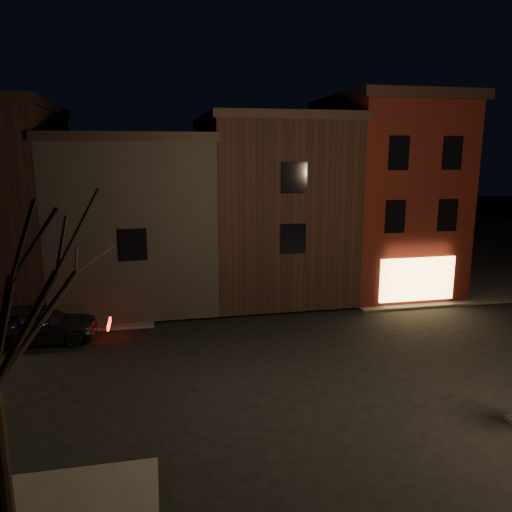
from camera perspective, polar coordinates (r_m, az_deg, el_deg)
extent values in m
plane|color=black|center=(18.91, 4.27, -12.20)|extent=(120.00, 120.00, 0.00)
cube|color=#2D2B28|center=(44.88, 22.05, 1.22)|extent=(30.00, 30.00, 0.12)
cube|color=#52150E|center=(29.18, 14.49, 6.44)|extent=(6.00, 8.00, 10.00)
cube|color=black|center=(29.19, 15.05, 16.75)|extent=(6.50, 8.50, 0.50)
cube|color=#FFC972|center=(26.26, 17.95, -2.55)|extent=(4.00, 0.12, 2.20)
cube|color=black|center=(27.97, 1.42, 5.56)|extent=(7.00, 10.00, 9.00)
cube|color=black|center=(27.84, 1.47, 15.22)|extent=(7.30, 10.30, 0.40)
cube|color=black|center=(27.31, -13.60, 4.02)|extent=(7.50, 10.00, 8.00)
cube|color=black|center=(27.08, -14.05, 12.85)|extent=(7.80, 10.30, 0.40)
cylinder|color=black|center=(11.72, -27.19, -20.44)|extent=(0.36, 0.36, 3.15)
imported|color=black|center=(22.39, -23.78, -7.10)|extent=(4.78, 1.97, 1.62)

